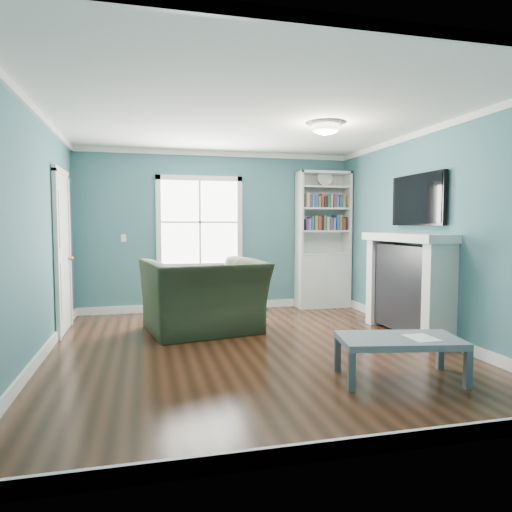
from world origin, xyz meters
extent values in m
plane|color=black|center=(0.00, 0.00, 0.00)|extent=(5.00, 5.00, 0.00)
plane|color=#397076|center=(0.00, 2.50, 1.30)|extent=(4.50, 0.00, 4.50)
plane|color=#397076|center=(0.00, -2.50, 1.30)|extent=(4.50, 0.00, 4.50)
plane|color=#397076|center=(-2.25, 0.00, 1.30)|extent=(0.00, 5.00, 5.00)
plane|color=#397076|center=(2.25, 0.00, 1.30)|extent=(0.00, 5.00, 5.00)
plane|color=white|center=(0.00, 0.00, 2.60)|extent=(5.00, 5.00, 0.00)
cube|color=white|center=(0.00, 2.48, 0.06)|extent=(4.50, 0.03, 0.12)
cube|color=white|center=(0.00, -2.48, 0.06)|extent=(4.50, 0.03, 0.12)
cube|color=white|center=(-2.23, 0.00, 0.06)|extent=(0.03, 5.00, 0.12)
cube|color=white|center=(2.23, 0.00, 0.06)|extent=(0.03, 5.00, 0.12)
cube|color=white|center=(0.00, 2.48, 2.56)|extent=(4.50, 0.04, 0.08)
cube|color=white|center=(0.00, -2.48, 2.56)|extent=(4.50, 0.04, 0.08)
cube|color=white|center=(-2.23, 0.00, 2.56)|extent=(0.04, 5.00, 0.08)
cube|color=white|center=(2.23, 0.00, 2.56)|extent=(0.04, 5.00, 0.08)
cube|color=white|center=(-0.30, 2.50, 1.45)|extent=(1.24, 0.01, 1.34)
cube|color=white|center=(-0.96, 2.48, 1.45)|extent=(0.08, 0.06, 1.50)
cube|color=white|center=(0.36, 2.48, 1.45)|extent=(0.08, 0.06, 1.50)
cube|color=white|center=(-0.30, 2.48, 0.74)|extent=(1.40, 0.06, 0.08)
cube|color=white|center=(-0.30, 2.48, 2.16)|extent=(1.40, 0.06, 0.08)
cube|color=white|center=(-0.30, 2.48, 1.45)|extent=(1.24, 0.03, 0.03)
cube|color=white|center=(-0.30, 2.48, 1.45)|extent=(0.03, 0.03, 1.34)
cube|color=silver|center=(1.77, 2.30, 0.45)|extent=(0.90, 0.35, 0.90)
cube|color=silver|center=(1.34, 2.30, 1.60)|extent=(0.04, 0.35, 1.40)
cube|color=silver|center=(2.20, 2.30, 1.60)|extent=(0.04, 0.35, 1.40)
cube|color=silver|center=(1.77, 2.46, 1.60)|extent=(0.90, 0.02, 1.40)
cube|color=silver|center=(1.77, 2.30, 2.28)|extent=(0.90, 0.35, 0.04)
cube|color=silver|center=(1.77, 2.30, 0.92)|extent=(0.84, 0.33, 0.03)
cube|color=silver|center=(1.77, 2.30, 1.30)|extent=(0.84, 0.33, 0.03)
cube|color=silver|center=(1.77, 2.30, 1.68)|extent=(0.84, 0.33, 0.03)
cube|color=silver|center=(1.77, 2.30, 2.04)|extent=(0.84, 0.33, 0.03)
cube|color=#593366|center=(1.77, 2.28, 1.43)|extent=(0.70, 0.25, 0.22)
cube|color=teal|center=(1.77, 2.28, 1.81)|extent=(0.70, 0.25, 0.22)
cylinder|color=beige|center=(1.77, 2.25, 2.19)|extent=(0.26, 0.06, 0.26)
cube|color=black|center=(2.09, 0.20, 0.60)|extent=(0.30, 1.20, 1.10)
cube|color=black|center=(2.07, 0.20, 0.40)|extent=(0.22, 0.65, 0.70)
cube|color=silver|center=(2.07, -0.47, 0.60)|extent=(0.36, 0.16, 1.20)
cube|color=silver|center=(2.07, 0.87, 0.60)|extent=(0.36, 0.16, 1.20)
cube|color=silver|center=(2.05, 0.20, 1.25)|extent=(0.44, 1.58, 0.10)
cube|color=black|center=(2.20, 0.20, 1.72)|extent=(0.06, 1.10, 0.65)
cube|color=silver|center=(-2.23, 1.40, 1.02)|extent=(0.04, 0.80, 2.05)
cube|color=white|center=(-2.22, 0.95, 1.02)|extent=(0.05, 0.08, 2.13)
cube|color=white|center=(-2.22, 1.85, 1.02)|extent=(0.05, 0.08, 2.13)
cube|color=white|center=(-2.22, 1.40, 2.09)|extent=(0.05, 0.98, 0.08)
sphere|color=#BF8C3F|center=(-2.17, 1.70, 0.95)|extent=(0.07, 0.07, 0.07)
ellipsoid|color=white|center=(0.90, 0.10, 2.54)|extent=(0.34, 0.34, 0.15)
cylinder|color=white|center=(0.90, 0.10, 2.58)|extent=(0.38, 0.38, 0.03)
cube|color=white|center=(-1.50, 2.48, 1.20)|extent=(0.08, 0.01, 0.12)
imported|color=#212D1C|center=(-0.43, 0.96, 0.64)|extent=(1.61, 1.20, 1.27)
cube|color=#444C52|center=(0.52, -1.47, 0.17)|extent=(0.07, 0.07, 0.33)
cube|color=#444C52|center=(1.52, -1.65, 0.17)|extent=(0.07, 0.07, 0.33)
cube|color=#444C52|center=(0.61, -0.95, 0.17)|extent=(0.07, 0.07, 0.33)
cube|color=#444C52|center=(1.61, -1.14, 0.17)|extent=(0.07, 0.07, 0.33)
cube|color=slate|center=(1.06, -1.30, 0.36)|extent=(1.16, 0.78, 0.06)
cube|color=white|center=(1.24, -1.38, 0.39)|extent=(0.23, 0.29, 0.00)
camera|label=1|loc=(-1.17, -4.96, 1.42)|focal=32.00mm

